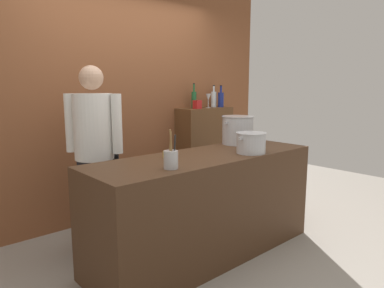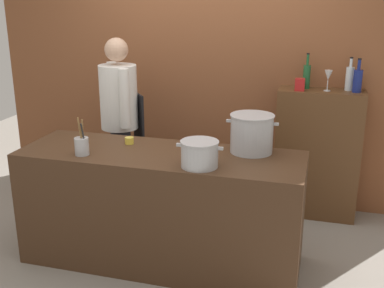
{
  "view_description": "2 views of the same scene",
  "coord_description": "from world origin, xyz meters",
  "px_view_note": "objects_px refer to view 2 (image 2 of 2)",
  "views": [
    {
      "loc": [
        -2.03,
        -2.11,
        1.48
      ],
      "look_at": [
        0.17,
        0.37,
        0.93
      ],
      "focal_mm": 32.55,
      "sensor_mm": 36.0,
      "label": 1
    },
    {
      "loc": [
        1.14,
        -3.17,
        2.04
      ],
      "look_at": [
        0.17,
        0.26,
        0.9
      ],
      "focal_mm": 44.73,
      "sensor_mm": 36.0,
      "label": 2
    }
  ],
  "objects_px": {
    "chef": "(120,115)",
    "stockpot_small": "(200,154)",
    "spice_tin_red": "(300,85)",
    "wine_bottle_clear": "(350,78)",
    "butter_jar": "(129,141)",
    "wine_bottle_cobalt": "(358,80)",
    "stockpot_large": "(252,133)",
    "wine_glass_tall": "(328,76)",
    "utensil_crock": "(82,145)",
    "wine_bottle_green": "(307,76)"
  },
  "relations": [
    {
      "from": "chef",
      "to": "stockpot_small",
      "type": "bearing_deg",
      "value": -171.5
    },
    {
      "from": "stockpot_small",
      "to": "spice_tin_red",
      "type": "distance_m",
      "value": 1.46
    },
    {
      "from": "stockpot_small",
      "to": "wine_bottle_clear",
      "type": "distance_m",
      "value": 1.78
    },
    {
      "from": "wine_bottle_clear",
      "to": "butter_jar",
      "type": "bearing_deg",
      "value": -146.22
    },
    {
      "from": "wine_bottle_cobalt",
      "to": "spice_tin_red",
      "type": "height_order",
      "value": "wine_bottle_cobalt"
    },
    {
      "from": "wine_bottle_clear",
      "to": "spice_tin_red",
      "type": "height_order",
      "value": "wine_bottle_clear"
    },
    {
      "from": "stockpot_large",
      "to": "wine_glass_tall",
      "type": "distance_m",
      "value": 1.12
    },
    {
      "from": "stockpot_small",
      "to": "utensil_crock",
      "type": "relative_size",
      "value": 1.15
    },
    {
      "from": "wine_bottle_clear",
      "to": "wine_bottle_cobalt",
      "type": "distance_m",
      "value": 0.1
    },
    {
      "from": "utensil_crock",
      "to": "wine_bottle_cobalt",
      "type": "relative_size",
      "value": 0.96
    },
    {
      "from": "chef",
      "to": "stockpot_large",
      "type": "distance_m",
      "value": 1.41
    },
    {
      "from": "chef",
      "to": "wine_glass_tall",
      "type": "distance_m",
      "value": 1.89
    },
    {
      "from": "stockpot_small",
      "to": "wine_bottle_clear",
      "type": "relative_size",
      "value": 1.11
    },
    {
      "from": "chef",
      "to": "wine_bottle_cobalt",
      "type": "xyz_separation_m",
      "value": [
        2.06,
        0.42,
        0.35
      ]
    },
    {
      "from": "chef",
      "to": "stockpot_large",
      "type": "relative_size",
      "value": 4.3
    },
    {
      "from": "utensil_crock",
      "to": "stockpot_small",
      "type": "bearing_deg",
      "value": -0.27
    },
    {
      "from": "butter_jar",
      "to": "wine_bottle_clear",
      "type": "bearing_deg",
      "value": 33.78
    },
    {
      "from": "wine_bottle_green",
      "to": "stockpot_large",
      "type": "bearing_deg",
      "value": -107.49
    },
    {
      "from": "spice_tin_red",
      "to": "wine_glass_tall",
      "type": "bearing_deg",
      "value": 10.38
    },
    {
      "from": "utensil_crock",
      "to": "wine_glass_tall",
      "type": "distance_m",
      "value": 2.2
    },
    {
      "from": "stockpot_small",
      "to": "wine_bottle_clear",
      "type": "bearing_deg",
      "value": 55.81
    },
    {
      "from": "stockpot_large",
      "to": "wine_glass_tall",
      "type": "relative_size",
      "value": 2.1
    },
    {
      "from": "stockpot_large",
      "to": "stockpot_small",
      "type": "bearing_deg",
      "value": -125.34
    },
    {
      "from": "wine_bottle_green",
      "to": "wine_glass_tall",
      "type": "bearing_deg",
      "value": -20.91
    },
    {
      "from": "stockpot_small",
      "to": "wine_bottle_cobalt",
      "type": "xyz_separation_m",
      "value": [
        1.05,
        1.38,
        0.32
      ]
    },
    {
      "from": "butter_jar",
      "to": "wine_glass_tall",
      "type": "relative_size",
      "value": 0.38
    },
    {
      "from": "wine_bottle_green",
      "to": "wine_glass_tall",
      "type": "xyz_separation_m",
      "value": [
        0.19,
        -0.07,
        0.02
      ]
    },
    {
      "from": "wine_bottle_clear",
      "to": "wine_bottle_cobalt",
      "type": "relative_size",
      "value": 1.0
    },
    {
      "from": "butter_jar",
      "to": "stockpot_small",
      "type": "bearing_deg",
      "value": -27.58
    },
    {
      "from": "wine_bottle_cobalt",
      "to": "wine_glass_tall",
      "type": "distance_m",
      "value": 0.25
    },
    {
      "from": "butter_jar",
      "to": "wine_bottle_clear",
      "type": "relative_size",
      "value": 0.24
    },
    {
      "from": "wine_bottle_green",
      "to": "spice_tin_red",
      "type": "xyz_separation_m",
      "value": [
        -0.05,
        -0.11,
        -0.06
      ]
    },
    {
      "from": "wine_bottle_clear",
      "to": "spice_tin_red",
      "type": "bearing_deg",
      "value": -163.2
    },
    {
      "from": "wine_bottle_clear",
      "to": "wine_glass_tall",
      "type": "height_order",
      "value": "wine_bottle_clear"
    },
    {
      "from": "utensil_crock",
      "to": "wine_bottle_green",
      "type": "distance_m",
      "value": 2.11
    },
    {
      "from": "chef",
      "to": "utensil_crock",
      "type": "xyz_separation_m",
      "value": [
        0.12,
        -0.95,
        0.01
      ]
    },
    {
      "from": "stockpot_small",
      "to": "spice_tin_red",
      "type": "xyz_separation_m",
      "value": [
        0.57,
        1.32,
        0.27
      ]
    },
    {
      "from": "utensil_crock",
      "to": "spice_tin_red",
      "type": "relative_size",
      "value": 2.67
    },
    {
      "from": "utensil_crock",
      "to": "spice_tin_red",
      "type": "distance_m",
      "value": 1.98
    },
    {
      "from": "wine_bottle_cobalt",
      "to": "wine_glass_tall",
      "type": "relative_size",
      "value": 1.6
    },
    {
      "from": "wine_bottle_green",
      "to": "butter_jar",
      "type": "bearing_deg",
      "value": -139.51
    },
    {
      "from": "wine_bottle_clear",
      "to": "wine_glass_tall",
      "type": "xyz_separation_m",
      "value": [
        -0.18,
        -0.08,
        0.02
      ]
    },
    {
      "from": "spice_tin_red",
      "to": "chef",
      "type": "bearing_deg",
      "value": -166.79
    },
    {
      "from": "wine_bottle_clear",
      "to": "wine_bottle_green",
      "type": "xyz_separation_m",
      "value": [
        -0.37,
        -0.01,
        0.0
      ]
    },
    {
      "from": "stockpot_small",
      "to": "wine_bottle_green",
      "type": "bearing_deg",
      "value": 66.87
    },
    {
      "from": "chef",
      "to": "stockpot_small",
      "type": "relative_size",
      "value": 5.1
    },
    {
      "from": "butter_jar",
      "to": "spice_tin_red",
      "type": "distance_m",
      "value": 1.6
    },
    {
      "from": "stockpot_large",
      "to": "wine_bottle_cobalt",
      "type": "xyz_separation_m",
      "value": [
        0.76,
        0.97,
        0.27
      ]
    },
    {
      "from": "stockpot_small",
      "to": "wine_bottle_green",
      "type": "distance_m",
      "value": 1.6
    },
    {
      "from": "wine_bottle_green",
      "to": "stockpot_small",
      "type": "bearing_deg",
      "value": -113.13
    }
  ]
}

